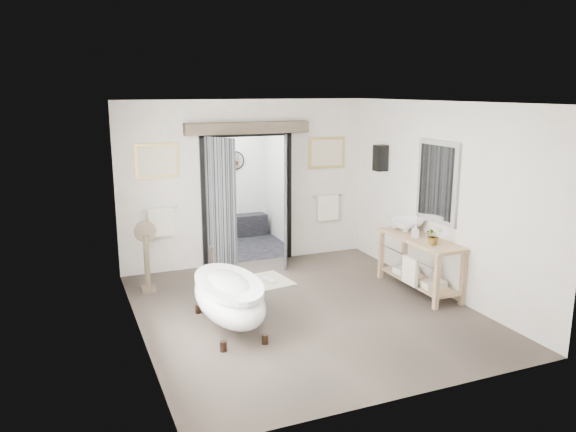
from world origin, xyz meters
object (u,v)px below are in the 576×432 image
object	(u,v)px
vanity	(419,260)
basin	(407,225)
clawfoot_tub	(229,297)
rug	(253,283)

from	to	relation	value
vanity	basin	bearing A→B (deg)	83.10
clawfoot_tub	vanity	bearing A→B (deg)	3.79
vanity	rug	distance (m)	2.65
rug	clawfoot_tub	bearing A→B (deg)	-119.35
clawfoot_tub	basin	size ratio (longest dim) A/B	3.22
vanity	rug	bearing A→B (deg)	150.38
clawfoot_tub	rug	bearing A→B (deg)	60.65
rug	vanity	bearing A→B (deg)	-29.62
clawfoot_tub	rug	size ratio (longest dim) A/B	1.50
clawfoot_tub	rug	world-z (taller)	clawfoot_tub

